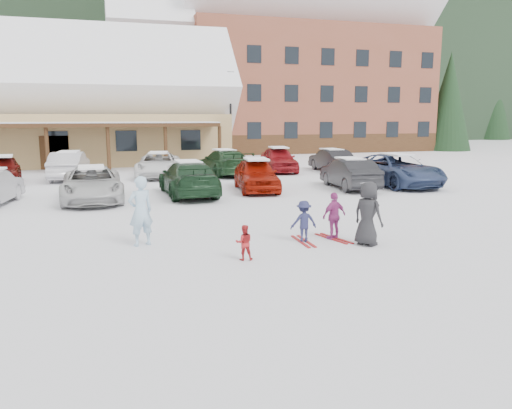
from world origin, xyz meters
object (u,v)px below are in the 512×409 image
object	(u,v)px
parked_car_2	(92,184)
parked_car_10	(159,165)
parked_car_6	(396,170)
parked_car_9	(69,166)
parked_car_8	(3,170)
lamp_post	(231,112)
parked_car_5	(350,173)
alpine_hotel	(284,66)
parked_car_4	(256,175)
bystander_dark	(368,214)
parked_car_11	(224,162)
child_navy	(304,221)
parked_car_3	(188,178)
child_magenta	(334,216)
adult_skier	(141,211)
toddler_red	(244,243)
parked_car_12	(279,160)
day_lodge	(29,109)
parked_car_13	(331,160)

from	to	relation	value
parked_car_2	parked_car_10	bearing A→B (deg)	64.34
parked_car_6	parked_car_9	xyz separation A→B (m)	(-15.96, 7.29, -0.02)
parked_car_8	parked_car_9	xyz separation A→B (m)	(3.22, 0.70, 0.06)
lamp_post	parked_car_5	world-z (taller)	lamp_post
alpine_hotel	parked_car_4	distance (m)	31.19
bystander_dark	parked_car_11	xyz separation A→B (m)	(-0.02, 17.17, -0.12)
parked_car_2	parked_car_9	world-z (taller)	parked_car_9
child_navy	parked_car_8	bearing A→B (deg)	-55.47
parked_car_3	lamp_post	bearing A→B (deg)	-112.12
child_magenta	parked_car_9	size ratio (longest dim) A/B	0.29
adult_skier	parked_car_10	bearing A→B (deg)	-117.98
child_navy	parked_car_3	size ratio (longest dim) A/B	0.22
adult_skier	parked_car_10	distance (m)	15.70
child_navy	parked_car_10	distance (m)	16.62
toddler_red	parked_car_4	size ratio (longest dim) A/B	0.20
parked_car_6	parked_car_12	bearing A→B (deg)	112.55
parked_car_3	parked_car_5	size ratio (longest dim) A/B	1.18
parked_car_12	day_lodge	bearing A→B (deg)	152.30
parked_car_5	alpine_hotel	bearing A→B (deg)	-98.45
parked_car_2	lamp_post	bearing A→B (deg)	56.44
bystander_dark	parked_car_9	bearing A→B (deg)	-0.68
child_magenta	parked_car_2	size ratio (longest dim) A/B	0.26
child_navy	parked_car_4	distance (m)	9.80
alpine_hotel	parked_car_8	xyz separation A→B (m)	(-23.20, -21.68, -7.92)
lamp_post	parked_car_2	xyz separation A→B (m)	(-9.56, -15.27, -3.03)
bystander_dark	parked_car_13	bearing A→B (deg)	-49.10
parked_car_6	toddler_red	bearing A→B (deg)	-138.17
alpine_hotel	parked_car_10	distance (m)	27.26
parked_car_12	parked_car_9	bearing A→B (deg)	-171.86
parked_car_11	parked_car_4	bearing A→B (deg)	84.32
parked_car_6	parked_car_4	bearing A→B (deg)	175.05
parked_car_4	parked_car_8	world-z (taller)	parked_car_4
parked_car_12	alpine_hotel	bearing A→B (deg)	75.97
lamp_post	child_navy	xyz separation A→B (m)	(-3.77, -24.06, -3.16)
day_lodge	parked_car_8	size ratio (longest dim) A/B	6.96
parked_car_6	parked_car_9	distance (m)	17.54
day_lodge	parked_car_12	world-z (taller)	day_lodge
parked_car_9	parked_car_13	xyz separation A→B (m)	(15.69, -0.20, -0.07)
child_navy	parked_car_8	size ratio (longest dim) A/B	0.28
bystander_dark	parked_car_8	xyz separation A→B (m)	(-11.92, 16.80, -0.16)
parked_car_9	bystander_dark	bearing A→B (deg)	121.43
child_magenta	parked_car_13	world-z (taller)	parked_car_13
parked_car_2	parked_car_12	distance (m)	13.73
parked_car_3	child_navy	bearing A→B (deg)	99.15
parked_car_13	child_navy	bearing A→B (deg)	63.05
parked_car_5	parked_car_13	xyz separation A→B (m)	(2.47, 7.38, -0.03)
parked_car_2	parked_car_8	bearing A→B (deg)	121.13
parked_car_3	parked_car_11	world-z (taller)	parked_car_3
child_magenta	parked_car_10	distance (m)	16.71
parked_car_13	bystander_dark	bearing A→B (deg)	68.34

